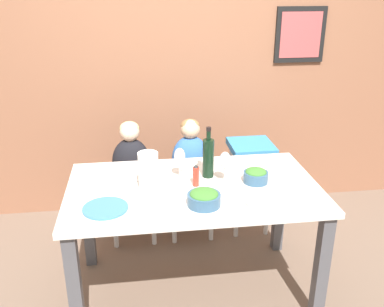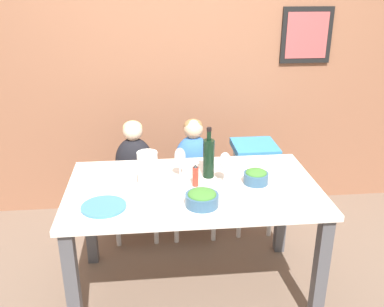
{
  "view_description": "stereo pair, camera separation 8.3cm",
  "coord_description": "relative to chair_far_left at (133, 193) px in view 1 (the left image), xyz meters",
  "views": [
    {
      "loc": [
        -0.31,
        -2.24,
        1.87
      ],
      "look_at": [
        0.0,
        0.06,
        0.93
      ],
      "focal_mm": 40.0,
      "sensor_mm": 36.0,
      "label": 1
    },
    {
      "loc": [
        -0.23,
        -2.25,
        1.87
      ],
      "look_at": [
        0.0,
        0.06,
        0.93
      ],
      "focal_mm": 40.0,
      "sensor_mm": 36.0,
      "label": 2
    }
  ],
  "objects": [
    {
      "name": "wine_bottle",
      "position": [
        0.48,
        -0.57,
        0.5
      ],
      "size": [
        0.07,
        0.07,
        0.32
      ],
      "color": "black",
      "rests_on": "dining_table"
    },
    {
      "name": "person_child_center",
      "position": [
        0.44,
        0.0,
        0.3
      ],
      "size": [
        0.28,
        0.19,
        0.49
      ],
      "color": "#3366B2",
      "rests_on": "chair_far_center"
    },
    {
      "name": "person_child_left",
      "position": [
        0.0,
        0.0,
        0.3
      ],
      "size": [
        0.28,
        0.19,
        0.49
      ],
      "color": "black",
      "rests_on": "chair_far_left"
    },
    {
      "name": "dining_table",
      "position": [
        0.37,
        -0.69,
        0.26
      ],
      "size": [
        1.48,
        0.85,
        0.75
      ],
      "color": "silver",
      "rests_on": "ground_plane"
    },
    {
      "name": "dinner_plate_back_right",
      "position": [
        0.8,
        -0.44,
        0.38
      ],
      "size": [
        0.24,
        0.24,
        0.01
      ],
      "color": "silver",
      "rests_on": "dining_table"
    },
    {
      "name": "condiment_bottle_hot_sauce",
      "position": [
        0.38,
        -0.68,
        0.44
      ],
      "size": [
        0.04,
        0.04,
        0.14
      ],
      "color": "red",
      "rests_on": "dining_table"
    },
    {
      "name": "wall_back",
      "position": [
        0.37,
        0.51,
        0.97
      ],
      "size": [
        10.0,
        0.09,
        2.7
      ],
      "color": "#8E5B42",
      "rests_on": "ground_plane"
    },
    {
      "name": "dinner_plate_back_left",
      "position": [
        0.01,
        -0.48,
        0.38
      ],
      "size": [
        0.24,
        0.24,
        0.01
      ],
      "color": "silver",
      "rests_on": "dining_table"
    },
    {
      "name": "salad_bowl_large",
      "position": [
        0.39,
        -0.93,
        0.41
      ],
      "size": [
        0.18,
        0.18,
        0.09
      ],
      "color": "#335675",
      "rests_on": "dining_table"
    },
    {
      "name": "chair_far_left",
      "position": [
        0.0,
        0.0,
        0.0
      ],
      "size": [
        0.38,
        0.4,
        0.45
      ],
      "color": "silver",
      "rests_on": "ground_plane"
    },
    {
      "name": "wine_glass_far",
      "position": [
        0.3,
        -0.57,
        0.51
      ],
      "size": [
        0.07,
        0.07,
        0.2
      ],
      "color": "white",
      "rests_on": "dining_table"
    },
    {
      "name": "dinner_plate_front_left",
      "position": [
        -0.13,
        -0.9,
        0.38
      ],
      "size": [
        0.24,
        0.24,
        0.01
      ],
      "color": "teal",
      "rests_on": "dining_table"
    },
    {
      "name": "wine_glass_near",
      "position": [
        0.56,
        -0.67,
        0.51
      ],
      "size": [
        0.07,
        0.07,
        0.2
      ],
      "color": "white",
      "rests_on": "dining_table"
    },
    {
      "name": "dinner_plate_front_right",
      "position": [
        0.74,
        -0.94,
        0.38
      ],
      "size": [
        0.24,
        0.24,
        0.01
      ],
      "color": "silver",
      "rests_on": "dining_table"
    },
    {
      "name": "paper_towel_roll",
      "position": [
        0.11,
        -0.72,
        0.49
      ],
      "size": [
        0.12,
        0.12,
        0.24
      ],
      "color": "white",
      "rests_on": "dining_table"
    },
    {
      "name": "chair_far_center",
      "position": [
        0.44,
        0.0,
        0.0
      ],
      "size": [
        0.38,
        0.4,
        0.45
      ],
      "color": "silver",
      "rests_on": "ground_plane"
    },
    {
      "name": "ground_plane",
      "position": [
        0.37,
        -0.69,
        -0.38
      ],
      "size": [
        14.0,
        14.0,
        0.0
      ],
      "primitive_type": "plane",
      "color": "#705B4C"
    },
    {
      "name": "salad_bowl_small",
      "position": [
        0.74,
        -0.68,
        0.41
      ],
      "size": [
        0.15,
        0.15,
        0.09
      ],
      "color": "#335675",
      "rests_on": "dining_table"
    },
    {
      "name": "chair_right_highchair",
      "position": [
        0.91,
        0.0,
        0.19
      ],
      "size": [
        0.32,
        0.34,
        0.73
      ],
      "color": "silver",
      "rests_on": "ground_plane"
    }
  ]
}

